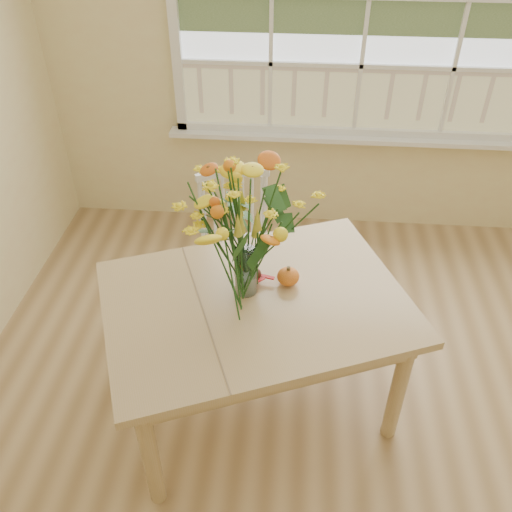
{
  "coord_description": "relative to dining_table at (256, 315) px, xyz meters",
  "views": [
    {
      "loc": [
        -0.36,
        -1.12,
        2.26
      ],
      "look_at": [
        -0.5,
        0.61,
        0.9
      ],
      "focal_mm": 38.0,
      "sensor_mm": 36.0,
      "label": 1
    }
  ],
  "objects": [
    {
      "name": "flower_vase",
      "position": [
        -0.05,
        0.05,
        0.42
      ],
      "size": [
        0.46,
        0.46,
        0.54
      ],
      "color": "white",
      "rests_on": "dining_table"
    },
    {
      "name": "wall_back",
      "position": [
        0.5,
        1.66,
        0.76
      ],
      "size": [
        4.0,
        0.02,
        2.7
      ],
      "primitive_type": "cube",
      "color": "beige",
      "rests_on": "floor"
    },
    {
      "name": "turkey_figurine",
      "position": [
        -0.04,
        0.1,
        0.13
      ],
      "size": [
        0.1,
        0.1,
        0.1
      ],
      "rotation": [
        0.0,
        0.0,
        0.74
      ],
      "color": "#CCB78C",
      "rests_on": "dining_table"
    },
    {
      "name": "dining_table",
      "position": [
        0.0,
        0.0,
        0.0
      ],
      "size": [
        1.53,
        1.32,
        0.68
      ],
      "rotation": [
        0.0,
        0.0,
        0.38
      ],
      "color": "tan",
      "rests_on": "floor"
    },
    {
      "name": "dark_gourd",
      "position": [
        -0.02,
        0.12,
        0.12
      ],
      "size": [
        0.13,
        0.07,
        0.07
      ],
      "color": "#38160F",
      "rests_on": "dining_table"
    },
    {
      "name": "windsor_chair",
      "position": [
        -0.17,
        0.71,
        -0.12
      ],
      "size": [
        0.47,
        0.46,
        0.84
      ],
      "rotation": [
        0.0,
        0.0,
        0.25
      ],
      "color": "white",
      "rests_on": "floor"
    },
    {
      "name": "pumpkin",
      "position": [
        0.13,
        0.11,
        0.13
      ],
      "size": [
        0.1,
        0.1,
        0.08
      ],
      "primitive_type": "ellipsoid",
      "color": "#CA6217",
      "rests_on": "dining_table"
    }
  ]
}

